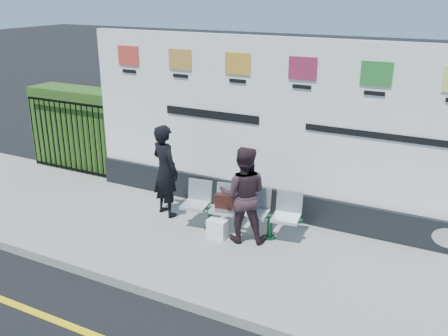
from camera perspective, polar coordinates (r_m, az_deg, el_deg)
name	(u,v)px	position (r m, az deg, el deg)	size (l,w,h in m)	color
pavement	(235,249)	(7.72, 1.27, -9.26)	(14.00, 3.00, 0.12)	gray
kerb	(183,300)	(6.61, -4.68, -14.79)	(14.00, 0.18, 0.14)	gray
billboard	(300,145)	(8.17, 8.70, 2.56)	(8.00, 0.30, 3.00)	black
hedge	(83,128)	(11.26, -15.83, 4.45)	(2.35, 0.70, 1.70)	#2D5519
railing	(68,136)	(10.97, -17.38, 3.46)	(2.05, 0.06, 1.54)	black
bench	(239,221)	(7.98, 1.76, -6.12)	(1.90, 0.51, 0.41)	#B7BDC0
woman_left	(165,171)	(8.46, -6.74, -0.31)	(0.58, 0.38, 1.60)	black
woman_right	(243,195)	(7.56, 2.23, -3.06)	(0.74, 0.57, 1.52)	#301F24
handbag_brown	(224,201)	(7.91, 0.06, -3.80)	(0.29, 0.13, 0.23)	black
carrier_bag_white	(217,229)	(7.86, -0.79, -6.98)	(0.30, 0.18, 0.30)	white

